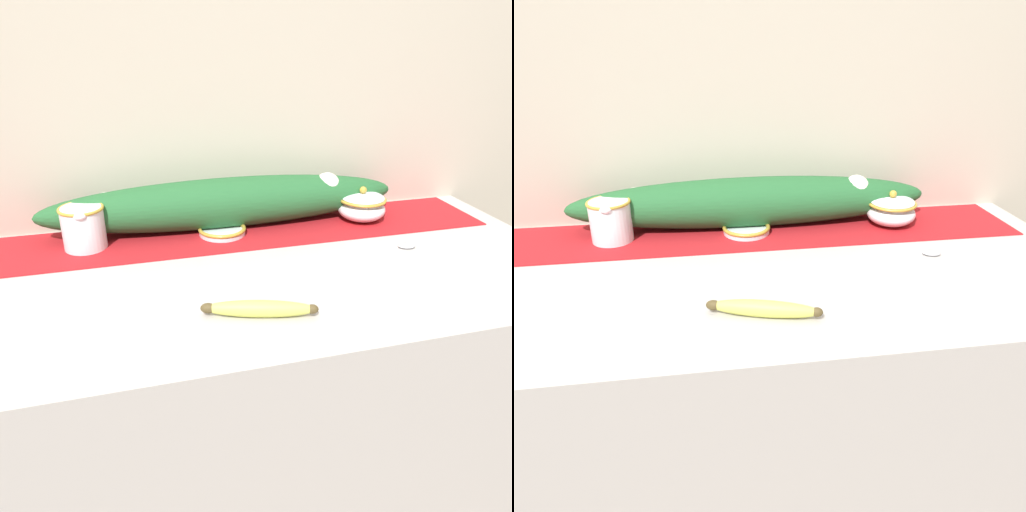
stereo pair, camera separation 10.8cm
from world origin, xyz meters
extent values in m
cube|color=#B7B2AD|center=(0.00, 0.00, 0.43)|extent=(1.53, 0.70, 0.86)
cube|color=#B7AD99|center=(0.00, 0.37, 1.20)|extent=(2.33, 0.04, 2.40)
cube|color=#A8191E|center=(0.00, 0.22, 0.87)|extent=(1.41, 0.24, 0.00)
cylinder|color=white|center=(-0.36, 0.22, 0.92)|extent=(0.10, 0.10, 0.10)
torus|color=#B79333|center=(-0.36, 0.22, 0.97)|extent=(0.11, 0.11, 0.01)
torus|color=white|center=(-0.36, 0.28, 0.93)|extent=(0.05, 0.01, 0.05)
ellipsoid|color=white|center=(-0.36, 0.17, 0.97)|extent=(0.03, 0.02, 0.02)
ellipsoid|color=white|center=(0.38, 0.22, 0.90)|extent=(0.13, 0.13, 0.06)
torus|color=#B79333|center=(0.38, 0.22, 0.93)|extent=(0.13, 0.13, 0.01)
ellipsoid|color=white|center=(0.38, 0.22, 0.93)|extent=(0.12, 0.12, 0.02)
sphere|color=#B79333|center=(0.38, 0.22, 0.95)|extent=(0.02, 0.02, 0.02)
cylinder|color=white|center=(-0.02, 0.22, 0.87)|extent=(0.12, 0.12, 0.01)
torus|color=#B79333|center=(-0.02, 0.22, 0.88)|extent=(0.13, 0.13, 0.01)
ellipsoid|color=#CCD156|center=(-0.03, -0.20, 0.88)|extent=(0.22, 0.09, 0.03)
ellipsoid|color=brown|center=(-0.13, -0.17, 0.88)|extent=(0.03, 0.03, 0.02)
ellipsoid|color=brown|center=(0.06, -0.23, 0.88)|extent=(0.03, 0.02, 0.02)
cube|color=#B7B7BC|center=(0.32, 0.03, 0.87)|extent=(0.12, 0.03, 0.00)
ellipsoid|color=#B7B7BC|center=(0.41, 0.02, 0.87)|extent=(0.05, 0.04, 0.01)
ellipsoid|color=#235B2D|center=(0.00, 0.27, 0.93)|extent=(0.98, 0.15, 0.13)
sphere|color=silver|center=(-0.31, 0.28, 0.95)|extent=(0.06, 0.06, 0.06)
sphere|color=silver|center=(-0.09, 0.25, 0.95)|extent=(0.06, 0.06, 0.06)
sphere|color=silver|center=(0.11, 0.27, 0.95)|extent=(0.05, 0.05, 0.05)
sphere|color=silver|center=(0.29, 0.26, 0.96)|extent=(0.07, 0.07, 0.07)
camera|label=1|loc=(-0.25, -0.98, 1.37)|focal=35.00mm
camera|label=2|loc=(-0.14, -1.01, 1.37)|focal=35.00mm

